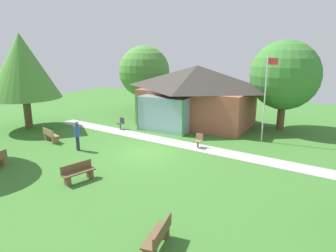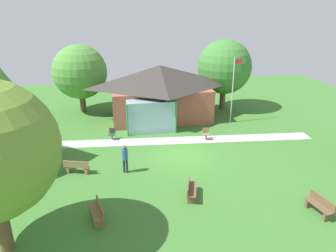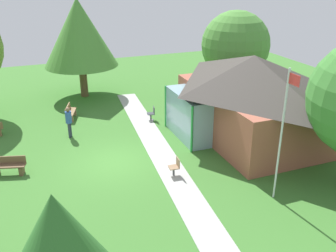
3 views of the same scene
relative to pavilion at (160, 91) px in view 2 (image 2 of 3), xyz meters
name	(u,v)px [view 2 (image 2 of 3)]	position (x,y,z in m)	size (l,w,h in m)	color
ground_plane	(183,155)	(0.36, -7.46, -2.38)	(44.00, 44.00, 0.00)	#3D752D
pavilion	(160,91)	(0.00, 0.00, 0.00)	(9.09, 6.82, 4.55)	#A35642
footpath	(176,141)	(0.36, -5.08, -2.36)	(19.91, 1.30, 0.03)	#ADADA8
flagpole	(233,87)	(5.65, -2.13, 0.61)	(0.64, 0.08, 5.41)	silver
bench_front_right	(319,206)	(5.27, -14.59, -1.98)	(0.69, 1.55, 0.84)	brown
bench_front_center	(191,190)	(-0.30, -12.21, -1.98)	(0.85, 1.56, 0.84)	brown
bench_front_left	(97,212)	(-4.92, -13.25, -1.98)	(0.77, 1.56, 0.84)	brown
bench_mid_left	(77,167)	(-6.21, -8.66, -1.98)	(1.56, 0.87, 0.84)	olive
patio_chair_lawn_spare	(206,134)	(2.56, -5.25, -1.96)	(0.47, 0.47, 0.86)	#8C6B4C
patio_chair_west	(112,134)	(-4.14, -4.04, -1.96)	(0.52, 0.52, 0.86)	#33383D
visitor_strolling_lawn	(125,157)	(-3.44, -9.06, -1.36)	(0.34, 0.34, 1.74)	#2D3347
tree_behind_pavilion_left	(80,72)	(-6.65, 3.06, 1.27)	(4.77, 4.77, 6.04)	brown
tree_behind_pavilion_right	(224,67)	(6.15, 1.50, 1.57)	(4.85, 4.85, 6.39)	brown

